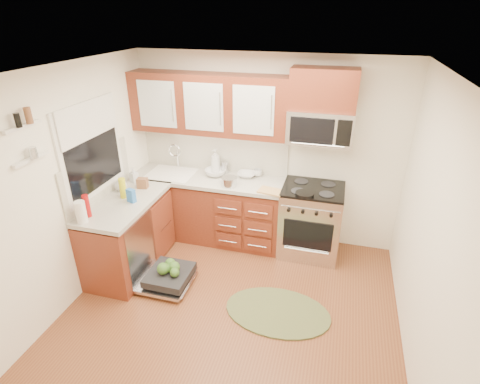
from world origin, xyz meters
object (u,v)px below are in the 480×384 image
(dishwasher, at_px, (167,277))
(bowl_b, at_px, (215,172))
(paper_towel_roll, at_px, (81,212))
(skillet, at_px, (305,194))
(stock_pot, at_px, (229,182))
(microwave, at_px, (320,127))
(bowl_a, at_px, (247,175))
(cutting_board, at_px, (271,191))
(cup, at_px, (258,173))
(range, at_px, (310,221))
(sink, at_px, (172,182))
(rug, at_px, (278,312))
(upper_cabinets, at_px, (209,104))

(dishwasher, height_order, bowl_b, bowl_b)
(paper_towel_roll, bearing_deg, skillet, 28.66)
(stock_pot, bearing_deg, skillet, -4.21)
(microwave, relative_size, dishwasher, 1.09)
(skillet, relative_size, paper_towel_roll, 0.91)
(skillet, bearing_deg, bowl_a, 153.25)
(cutting_board, bearing_deg, cup, 122.09)
(range, relative_size, bowl_b, 3.40)
(range, relative_size, sink, 1.53)
(microwave, bearing_deg, stock_pot, -164.08)
(rug, xyz_separation_m, cup, (-0.58, 1.46, 0.96))
(bowl_a, height_order, cup, cup)
(dishwasher, height_order, cup, cup)
(range, xyz_separation_m, rug, (-0.19, -1.24, -0.46))
(dishwasher, xyz_separation_m, rug, (1.35, -0.11, -0.09))
(cup, bearing_deg, bowl_b, -167.00)
(stock_pot, bearing_deg, dishwasher, -117.33)
(bowl_b, bearing_deg, microwave, 1.22)
(range, relative_size, cup, 7.69)
(microwave, height_order, skillet, microwave)
(sink, relative_size, rug, 0.54)
(upper_cabinets, xyz_separation_m, stock_pot, (0.36, -0.32, -0.89))
(rug, distance_m, bowl_b, 2.00)
(bowl_a, height_order, bowl_b, bowl_b)
(skillet, xyz_separation_m, paper_towel_roll, (-2.20, -1.20, 0.08))
(sink, distance_m, bowl_b, 0.64)
(microwave, bearing_deg, bowl_b, -178.78)
(upper_cabinets, bearing_deg, paper_towel_roll, -118.75)
(sink, relative_size, cup, 5.02)
(skillet, height_order, bowl_a, skillet)
(range, distance_m, paper_towel_roll, 2.76)
(upper_cabinets, relative_size, cup, 16.59)
(skillet, distance_m, cup, 0.83)
(skillet, bearing_deg, cup, 145.55)
(cutting_board, relative_size, bowl_a, 1.25)
(skillet, relative_size, stock_pot, 1.11)
(rug, xyz_separation_m, cutting_board, (-0.31, 1.03, 0.93))
(sink, height_order, stock_pot, stock_pot)
(range, xyz_separation_m, dishwasher, (-1.54, -1.13, -0.38))
(upper_cabinets, distance_m, bowl_a, 1.05)
(skillet, xyz_separation_m, stock_pot, (-0.96, 0.07, 0.01))
(stock_pot, bearing_deg, bowl_b, 135.52)
(stock_pot, xyz_separation_m, bowl_a, (0.14, 0.34, -0.03))
(upper_cabinets, xyz_separation_m, rug, (1.22, -1.39, -1.86))
(microwave, bearing_deg, cup, 172.60)
(rug, bearing_deg, dishwasher, 175.24)
(upper_cabinets, height_order, dishwasher, upper_cabinets)
(stock_pot, height_order, bowl_b, stock_pot)
(rug, bearing_deg, upper_cabinets, 131.28)
(skillet, bearing_deg, dishwasher, -148.84)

